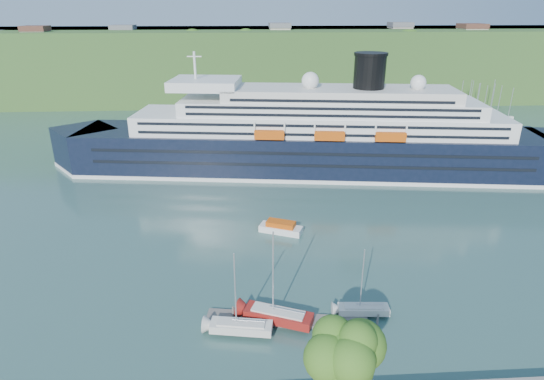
{
  "coord_description": "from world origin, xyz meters",
  "views": [
    {
      "loc": [
        -2.84,
        -29.66,
        32.07
      ],
      "look_at": [
        0.73,
        30.0,
        7.64
      ],
      "focal_mm": 30.0,
      "sensor_mm": 36.0,
      "label": 1
    }
  ],
  "objects": [
    {
      "name": "promenade_tree",
      "position": [
        4.01,
        -3.56,
        6.38
      ],
      "size": [
        6.49,
        6.49,
        10.75
      ],
      "primitive_type": null,
      "color": "#33621A",
      "rests_on": "promenade"
    },
    {
      "name": "floating_pontoon",
      "position": [
        1.15,
        10.66,
        0.2
      ],
      "size": [
        17.7,
        4.68,
        0.39
      ],
      "primitive_type": null,
      "rotation": [
        0.0,
        0.0,
        -0.15
      ],
      "color": "slate",
      "rests_on": "ground"
    },
    {
      "name": "cruise_ship",
      "position": [
        9.86,
        58.76,
        11.94
      ],
      "size": [
        107.47,
        28.33,
        23.89
      ],
      "primitive_type": null,
      "rotation": [
        0.0,
        0.0,
        -0.12
      ],
      "color": "black",
      "rests_on": "ground"
    },
    {
      "name": "far_hillside",
      "position": [
        0.0,
        145.0,
        12.0
      ],
      "size": [
        400.0,
        50.0,
        24.0
      ],
      "primitive_type": "cube",
      "color": "#345F26",
      "rests_on": "ground"
    },
    {
      "name": "sailboat_white_far",
      "position": [
        9.75,
        11.16,
        4.0
      ],
      "size": [
        6.3,
        2.14,
        8.0
      ],
      "primitive_type": null,
      "rotation": [
        0.0,
        0.0,
        -0.07
      ],
      "color": "silver",
      "rests_on": "ground"
    },
    {
      "name": "tender_launch",
      "position": [
        2.16,
        31.64,
        0.9
      ],
      "size": [
        6.86,
        4.55,
        1.8
      ],
      "primitive_type": null,
      "rotation": [
        0.0,
        0.0,
        -0.39
      ],
      "color": "#C54A0B",
      "rests_on": "ground"
    },
    {
      "name": "sailboat_red",
      "position": [
        0.2,
        10.25,
        5.31
      ],
      "size": [
        8.49,
        5.16,
        10.63
      ],
      "primitive_type": null,
      "rotation": [
        0.0,
        0.0,
        -0.38
      ],
      "color": "maroon",
      "rests_on": "ground"
    },
    {
      "name": "sailboat_white_near",
      "position": [
        -3.76,
        8.86,
        4.62
      ],
      "size": [
        7.38,
        3.12,
        9.24
      ],
      "primitive_type": null,
      "rotation": [
        0.0,
        0.0,
        -0.16
      ],
      "color": "silver",
      "rests_on": "ground"
    }
  ]
}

